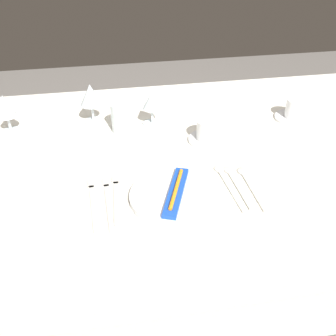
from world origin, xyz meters
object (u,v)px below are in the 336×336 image
(toothbrush_package, at_px, (176,191))
(wine_glass_left, at_px, (5,108))
(fork_salad, at_px, (93,202))
(wine_glass_right, at_px, (152,103))
(spoon_soup, at_px, (226,182))
(fork_outer, at_px, (116,197))
(coffee_cup_left, at_px, (297,108))
(dinner_plate, at_px, (176,196))
(spoon_dessert, at_px, (235,181))
(spoon_tea, at_px, (249,182))
(wine_glass_centre, at_px, (91,96))
(drink_tumbler, at_px, (122,119))
(coffee_cup_right, at_px, (210,130))
(fork_inner, at_px, (108,201))

(toothbrush_package, height_order, wine_glass_left, wine_glass_left)
(fork_salad, xyz_separation_m, wine_glass_right, (0.22, 0.41, 0.08))
(spoon_soup, height_order, wine_glass_right, wine_glass_right)
(fork_outer, xyz_separation_m, spoon_soup, (0.31, 0.01, 0.00))
(fork_salad, relative_size, coffee_cup_left, 2.24)
(dinner_plate, relative_size, spoon_dessert, 1.21)
(fork_salad, bearing_deg, spoon_tea, 1.13)
(toothbrush_package, height_order, wine_glass_centre, wine_glass_centre)
(coffee_cup_left, bearing_deg, fork_salad, -154.30)
(spoon_soup, bearing_deg, drink_tumbler, 126.29)
(fork_outer, bearing_deg, fork_salad, -170.70)
(toothbrush_package, xyz_separation_m, wine_glass_left, (-0.49, 0.46, 0.07))
(wine_glass_centre, xyz_separation_m, wine_glass_right, (0.21, -0.06, -0.02))
(fork_salad, distance_m, coffee_cup_right, 0.47)
(wine_glass_right, bearing_deg, fork_inner, -113.51)
(toothbrush_package, xyz_separation_m, wine_glass_centre, (-0.21, 0.49, 0.07))
(spoon_dessert, height_order, drink_tumbler, drink_tumbler)
(fork_outer, bearing_deg, coffee_cup_left, 27.04)
(wine_glass_centre, bearing_deg, spoon_soup, -50.80)
(coffee_cup_right, bearing_deg, toothbrush_package, -121.11)
(fork_salad, height_order, spoon_dessert, spoon_dessert)
(fork_inner, bearing_deg, fork_outer, 31.86)
(coffee_cup_left, bearing_deg, wine_glass_right, 174.15)
(dinner_plate, height_order, fork_inner, dinner_plate)
(spoon_dessert, relative_size, coffee_cup_left, 2.04)
(spoon_dessert, bearing_deg, spoon_tea, -20.76)
(spoon_tea, bearing_deg, spoon_dessert, 159.24)
(coffee_cup_left, bearing_deg, spoon_soup, -137.73)
(spoon_soup, bearing_deg, dinner_plate, -162.57)
(dinner_plate, distance_m, wine_glass_right, 0.44)
(wine_glass_right, bearing_deg, wine_glass_left, 176.84)
(drink_tumbler, bearing_deg, coffee_cup_right, -24.20)
(wine_glass_left, bearing_deg, coffee_cup_left, -4.55)
(wine_glass_centre, relative_size, drink_tumbler, 1.41)
(spoon_soup, bearing_deg, coffee_cup_right, 86.38)
(fork_outer, height_order, wine_glass_centre, wine_glass_centre)
(spoon_soup, xyz_separation_m, coffee_cup_left, (0.36, 0.33, 0.04))
(toothbrush_package, relative_size, drink_tumbler, 2.07)
(fork_inner, xyz_separation_m, wine_glass_left, (-0.31, 0.44, 0.09))
(dinner_plate, xyz_separation_m, toothbrush_package, (-0.00, -0.00, 0.02))
(spoon_dessert, bearing_deg, wine_glass_right, 114.93)
(spoon_dessert, bearing_deg, drink_tumbler, 128.64)
(fork_inner, height_order, coffee_cup_left, coffee_cup_left)
(fork_outer, relative_size, fork_inner, 0.95)
(coffee_cup_left, distance_m, wine_glass_left, 1.01)
(spoon_tea, xyz_separation_m, wine_glass_centre, (-0.42, 0.46, 0.10))
(dinner_plate, relative_size, coffee_cup_left, 2.48)
(coffee_cup_right, bearing_deg, wine_glass_left, 164.80)
(spoon_tea, bearing_deg, dinner_plate, -171.29)
(fork_outer, bearing_deg, wine_glass_centre, 96.19)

